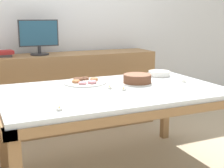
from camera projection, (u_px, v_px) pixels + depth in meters
The scene contains 12 objects.
wall_back at pixel (62, 16), 3.70m from camera, with size 8.00×0.10×2.60m, color silver.
dining_table at pixel (113, 98), 2.51m from camera, with size 1.78×1.09×0.73m.
sideboard at pixel (71, 91), 3.62m from camera, with size 1.99×0.44×0.88m.
computer_monitor at pixel (39, 37), 3.35m from camera, with size 0.42×0.20×0.38m.
book_stack at pixel (2, 54), 3.23m from camera, with size 0.24×0.18×0.06m.
cake_chocolate_round at pixel (137, 79), 2.67m from camera, with size 0.27×0.27×0.09m.
pastry_platter at pixel (85, 82), 2.70m from camera, with size 0.38×0.38×0.04m.
plate_stack at pixel (159, 74), 3.02m from camera, with size 0.21×0.21×0.05m.
tealight_near_cakes at pixel (59, 109), 1.92m from camera, with size 0.04×0.04×0.04m.
tealight_centre at pixel (110, 88), 2.49m from camera, with size 0.04×0.04×0.04m.
tealight_near_front at pixel (124, 89), 2.44m from camera, with size 0.04×0.04×0.04m.
tealight_right_edge at pixel (184, 81), 2.74m from camera, with size 0.04×0.04×0.04m.
Camera 1 is at (-0.99, -2.21, 1.30)m, focal length 50.00 mm.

